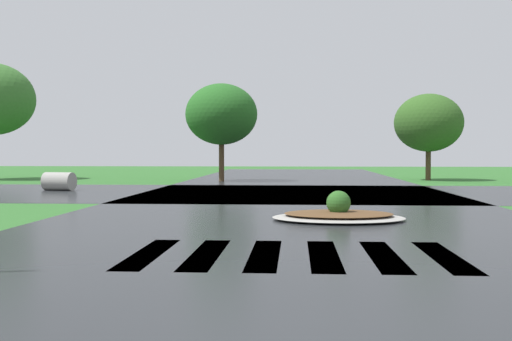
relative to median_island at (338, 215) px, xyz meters
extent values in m
cube|color=#232628|center=(-1.00, -0.16, -0.13)|extent=(11.66, 80.00, 0.01)
cube|color=#232628|center=(-1.00, 9.19, -0.13)|extent=(90.00, 10.50, 0.01)
cube|color=white|center=(-3.25, -4.86, -0.13)|extent=(0.45, 2.93, 0.01)
cube|color=white|center=(-2.35, -4.86, -0.13)|extent=(0.45, 2.93, 0.01)
cube|color=white|center=(-1.45, -4.86, -0.13)|extent=(0.45, 2.93, 0.01)
cube|color=white|center=(-0.55, -4.86, -0.13)|extent=(0.45, 2.93, 0.01)
cube|color=white|center=(0.35, -4.86, -0.13)|extent=(0.45, 2.93, 0.01)
cube|color=white|center=(1.25, -4.86, -0.13)|extent=(0.45, 2.93, 0.01)
ellipsoid|color=#9E9B93|center=(0.00, 0.00, -0.07)|extent=(3.05, 2.28, 0.12)
ellipsoid|color=brown|center=(0.00, 0.00, 0.02)|extent=(2.50, 1.87, 0.10)
sphere|color=#2D6023|center=(0.00, 0.00, 0.27)|extent=(0.56, 0.56, 0.56)
cylinder|color=#9E9B93|center=(-10.51, 10.10, 0.24)|extent=(1.33, 0.96, 0.74)
cylinder|color=#4C3823|center=(-4.89, 18.19, 0.97)|extent=(0.28, 0.28, 2.21)
ellipsoid|color=#256021|center=(-4.89, 18.19, 3.40)|extent=(3.78, 3.78, 3.22)
cylinder|color=#4C3823|center=(6.21, 19.92, 0.79)|extent=(0.28, 0.28, 1.83)
ellipsoid|color=#315B21|center=(6.21, 19.92, 3.00)|extent=(3.70, 3.70, 3.14)
camera|label=1|loc=(-0.98, -14.29, 1.46)|focal=43.54mm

